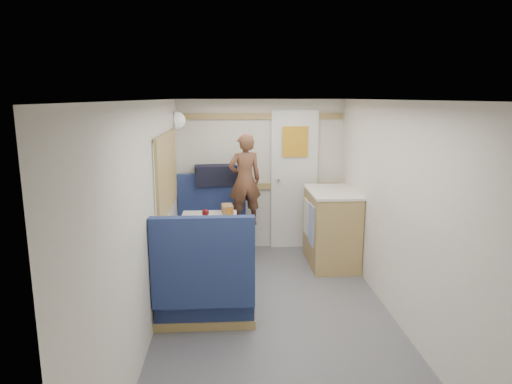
{
  "coord_description": "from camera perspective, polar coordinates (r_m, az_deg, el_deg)",
  "views": [
    {
      "loc": [
        -0.42,
        -3.76,
        2.02
      ],
      "look_at": [
        -0.14,
        0.9,
        1.05
      ],
      "focal_mm": 32.0,
      "sensor_mm": 36.0,
      "label": 1
    }
  ],
  "objects": [
    {
      "name": "bread_loaf",
      "position": [
        5.25,
        -3.6,
        -2.11
      ],
      "size": [
        0.14,
        0.23,
        0.09
      ],
      "primitive_type": "cube",
      "rotation": [
        0.0,
        0.0,
        0.11
      ],
      "color": "brown",
      "rests_on": "dinette_table"
    },
    {
      "name": "ceiling",
      "position": [
        3.78,
        3.01,
        11.4
      ],
      "size": [
        4.5,
        4.5,
        0.0
      ],
      "primitive_type": "plane",
      "rotation": [
        3.14,
        0.0,
        0.0
      ],
      "color": "silver",
      "rests_on": "wall_back"
    },
    {
      "name": "cheese_block",
      "position": [
        4.59,
        -5.5,
        -4.28
      ],
      "size": [
        0.13,
        0.1,
        0.04
      ],
      "primitive_type": "cube",
      "rotation": [
        0.0,
        0.0,
        -0.36
      ],
      "color": "#E1C582",
      "rests_on": "tray"
    },
    {
      "name": "ledge",
      "position": [
        6.0,
        -5.55,
        0.72
      ],
      "size": [
        0.9,
        0.14,
        0.04
      ],
      "primitive_type": "cube",
      "color": "olive",
      "rests_on": "bench_far"
    },
    {
      "name": "salt_grinder",
      "position": [
        4.87,
        -6.16,
        -3.26
      ],
      "size": [
        0.04,
        0.04,
        0.09
      ],
      "primitive_type": "cylinder",
      "color": "white",
      "rests_on": "dinette_table"
    },
    {
      "name": "oak_trim_low",
      "position": [
        6.12,
        0.59,
        0.72
      ],
      "size": [
        2.15,
        0.02,
        0.08
      ],
      "primitive_type": "cube",
      "color": "olive",
      "rests_on": "wall_back"
    },
    {
      "name": "wine_glass",
      "position": [
        4.76,
        -6.34,
        -2.66
      ],
      "size": [
        0.08,
        0.08,
        0.17
      ],
      "color": "white",
      "rests_on": "dinette_table"
    },
    {
      "name": "rear_door",
      "position": [
        6.13,
        4.79,
        1.86
      ],
      "size": [
        0.62,
        0.12,
        1.86
      ],
      "color": "white",
      "rests_on": "wall_back"
    },
    {
      "name": "floor",
      "position": [
        4.29,
        2.71,
        -16.38
      ],
      "size": [
        4.5,
        4.5,
        0.0
      ],
      "primitive_type": "plane",
      "color": "#515156",
      "rests_on": "ground"
    },
    {
      "name": "tray",
      "position": [
        4.8,
        -3.47,
        -3.89
      ],
      "size": [
        0.32,
        0.38,
        0.02
      ],
      "primitive_type": "cube",
      "rotation": [
        0.0,
        0.0,
        -0.21
      ],
      "color": "white",
      "rests_on": "dinette_table"
    },
    {
      "name": "bench_near",
      "position": [
        4.27,
        -6.36,
        -12.13
      ],
      "size": [
        0.9,
        0.59,
        1.05
      ],
      "color": "navy",
      "rests_on": "floor"
    },
    {
      "name": "dinette_table",
      "position": [
        4.98,
        -5.94,
        -5.29
      ],
      "size": [
        0.62,
        0.92,
        0.72
      ],
      "color": "white",
      "rests_on": "floor"
    },
    {
      "name": "beer_glass",
      "position": [
        5.03,
        -3.39,
        -2.67
      ],
      "size": [
        0.06,
        0.06,
        0.1
      ],
      "primitive_type": "cylinder",
      "color": "#935615",
      "rests_on": "dinette_table"
    },
    {
      "name": "pepper_grinder",
      "position": [
        5.07,
        -6.23,
        -2.68
      ],
      "size": [
        0.03,
        0.03,
        0.09
      ],
      "primitive_type": "cylinder",
      "color": "black",
      "rests_on": "dinette_table"
    },
    {
      "name": "bench_far",
      "position": [
        5.89,
        -5.53,
        -5.3
      ],
      "size": [
        0.9,
        0.59,
        1.05
      ],
      "color": "navy",
      "rests_on": "floor"
    },
    {
      "name": "side_window",
      "position": [
        4.87,
        -11.17,
        2.41
      ],
      "size": [
        0.04,
        1.3,
        0.72
      ],
      "primitive_type": "cube",
      "color": "#A5B498",
      "rests_on": "wall_left"
    },
    {
      "name": "person",
      "position": [
        5.63,
        -1.41,
        1.51
      ],
      "size": [
        0.47,
        0.36,
        1.14
      ],
      "primitive_type": "imported",
      "rotation": [
        0.0,
        0.0,
        3.38
      ],
      "color": "brown",
      "rests_on": "bench_far"
    },
    {
      "name": "dome_light",
      "position": [
        5.65,
        -9.83,
        8.83
      ],
      "size": [
        0.2,
        0.2,
        0.2
      ],
      "primitive_type": "sphere",
      "color": "white",
      "rests_on": "wall_left"
    },
    {
      "name": "wall_right",
      "position": [
        4.18,
        18.03,
        -2.99
      ],
      "size": [
        0.02,
        4.5,
        2.0
      ],
      "primitive_type": "cube",
      "color": "silver",
      "rests_on": "floor"
    },
    {
      "name": "wall_back",
      "position": [
        6.11,
        0.58,
        2.13
      ],
      "size": [
        2.2,
        0.02,
        2.0
      ],
      "primitive_type": "cube",
      "color": "silver",
      "rests_on": "floor"
    },
    {
      "name": "tumbler_left",
      "position": [
        4.58,
        -7.69,
        -4.18
      ],
      "size": [
        0.06,
        0.06,
        0.11
      ],
      "primitive_type": "cylinder",
      "color": "silver",
      "rests_on": "dinette_table"
    },
    {
      "name": "galley_counter",
      "position": [
        5.67,
        9.35,
        -4.33
      ],
      "size": [
        0.57,
        0.92,
        0.92
      ],
      "color": "olive",
      "rests_on": "floor"
    },
    {
      "name": "wall_left",
      "position": [
        3.96,
        -13.22,
        -3.54
      ],
      "size": [
        0.02,
        4.5,
        2.0
      ],
      "primitive_type": "cube",
      "color": "silver",
      "rests_on": "floor"
    },
    {
      "name": "orange_fruit",
      "position": [
        4.79,
        -3.41,
        -3.39
      ],
      "size": [
        0.07,
        0.07,
        0.07
      ],
      "primitive_type": "sphere",
      "color": "orange",
      "rests_on": "tray"
    },
    {
      "name": "duffel_bag",
      "position": [
        5.97,
        -5.02,
        2.13
      ],
      "size": [
        0.56,
        0.32,
        0.26
      ],
      "primitive_type": "cube",
      "rotation": [
        0.0,
        0.0,
        0.13
      ],
      "color": "black",
      "rests_on": "ledge"
    },
    {
      "name": "oak_trim_high",
      "position": [
        6.01,
        0.61,
        9.45
      ],
      "size": [
        2.15,
        0.02,
        0.08
      ],
      "primitive_type": "cube",
      "color": "olive",
      "rests_on": "wall_back"
    }
  ]
}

